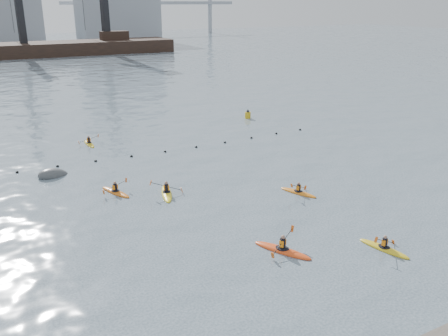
{
  "coord_description": "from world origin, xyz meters",
  "views": [
    {
      "loc": [
        -13.26,
        -15.0,
        12.44
      ],
      "look_at": [
        -0.23,
        9.13,
        2.8
      ],
      "focal_mm": 38.0,
      "sensor_mm": 36.0,
      "label": 1
    }
  ],
  "objects_px": {
    "kayaker_0": "(282,250)",
    "kayaker_2": "(116,192)",
    "kayaker_1": "(384,248)",
    "kayaker_4": "(298,192)",
    "nav_buoy": "(248,115)",
    "mooring_buoy": "(53,176)",
    "kayaker_3": "(167,193)",
    "kayaker_5": "(89,143)"
  },
  "relations": [
    {
      "from": "kayaker_0",
      "to": "kayaker_2",
      "type": "xyz_separation_m",
      "value": [
        -5.44,
        12.15,
        -0.01
      ]
    },
    {
      "from": "kayaker_1",
      "to": "kayaker_0",
      "type": "bearing_deg",
      "value": 140.24
    },
    {
      "from": "kayaker_4",
      "to": "nav_buoy",
      "type": "bearing_deg",
      "value": -133.37
    },
    {
      "from": "kayaker_1",
      "to": "mooring_buoy",
      "type": "bearing_deg",
      "value": 110.37
    },
    {
      "from": "kayaker_1",
      "to": "kayaker_3",
      "type": "height_order",
      "value": "kayaker_3"
    },
    {
      "from": "kayaker_0",
      "to": "nav_buoy",
      "type": "xyz_separation_m",
      "value": [
        14.04,
        26.83,
        0.26
      ]
    },
    {
      "from": "kayaker_2",
      "to": "mooring_buoy",
      "type": "bearing_deg",
      "value": 99.61
    },
    {
      "from": "kayaker_1",
      "to": "kayaker_5",
      "type": "xyz_separation_m",
      "value": [
        -9.11,
        27.31,
        -0.0
      ]
    },
    {
      "from": "kayaker_5",
      "to": "kayaker_1",
      "type": "bearing_deg",
      "value": -72.71
    },
    {
      "from": "kayaker_0",
      "to": "kayaker_5",
      "type": "relative_size",
      "value": 1.15
    },
    {
      "from": "kayaker_1",
      "to": "kayaker_2",
      "type": "relative_size",
      "value": 1.0
    },
    {
      "from": "kayaker_1",
      "to": "nav_buoy",
      "type": "bearing_deg",
      "value": 59.09
    },
    {
      "from": "kayaker_1",
      "to": "kayaker_3",
      "type": "relative_size",
      "value": 0.9
    },
    {
      "from": "kayaker_3",
      "to": "kayaker_4",
      "type": "height_order",
      "value": "kayaker_3"
    },
    {
      "from": "kayaker_0",
      "to": "kayaker_3",
      "type": "relative_size",
      "value": 0.99
    },
    {
      "from": "nav_buoy",
      "to": "kayaker_5",
      "type": "bearing_deg",
      "value": -174.0
    },
    {
      "from": "kayaker_0",
      "to": "kayaker_1",
      "type": "height_order",
      "value": "same"
    },
    {
      "from": "kayaker_4",
      "to": "kayaker_5",
      "type": "bearing_deg",
      "value": -83.57
    },
    {
      "from": "kayaker_4",
      "to": "nav_buoy",
      "type": "xyz_separation_m",
      "value": [
        8.43,
        20.72,
        0.27
      ]
    },
    {
      "from": "kayaker_0",
      "to": "kayaker_2",
      "type": "distance_m",
      "value": 13.31
    },
    {
      "from": "kayaker_1",
      "to": "kayaker_3",
      "type": "distance_m",
      "value": 14.63
    },
    {
      "from": "nav_buoy",
      "to": "kayaker_4",
      "type": "bearing_deg",
      "value": -112.14
    },
    {
      "from": "kayaker_3",
      "to": "kayaker_4",
      "type": "distance_m",
      "value": 9.05
    },
    {
      "from": "kayaker_1",
      "to": "kayaker_2",
      "type": "bearing_deg",
      "value": 111.83
    },
    {
      "from": "kayaker_1",
      "to": "kayaker_4",
      "type": "relative_size",
      "value": 1.05
    },
    {
      "from": "kayaker_3",
      "to": "nav_buoy",
      "type": "height_order",
      "value": "kayaker_3"
    },
    {
      "from": "kayaker_4",
      "to": "kayaker_5",
      "type": "height_order",
      "value": "kayaker_4"
    },
    {
      "from": "kayaker_0",
      "to": "kayaker_1",
      "type": "xyz_separation_m",
      "value": [
        4.87,
        -2.4,
        -0.01
      ]
    },
    {
      "from": "kayaker_5",
      "to": "nav_buoy",
      "type": "xyz_separation_m",
      "value": [
        18.28,
        1.92,
        0.27
      ]
    },
    {
      "from": "kayaker_4",
      "to": "nav_buoy",
      "type": "relative_size",
      "value": 2.41
    },
    {
      "from": "kayaker_1",
      "to": "kayaker_2",
      "type": "xyz_separation_m",
      "value": [
        -10.31,
        14.55,
        0.0
      ]
    },
    {
      "from": "kayaker_4",
      "to": "kayaker_5",
      "type": "distance_m",
      "value": 21.22
    },
    {
      "from": "kayaker_2",
      "to": "kayaker_4",
      "type": "height_order",
      "value": "kayaker_4"
    },
    {
      "from": "kayaker_1",
      "to": "kayaker_5",
      "type": "relative_size",
      "value": 1.05
    },
    {
      "from": "kayaker_5",
      "to": "kayaker_2",
      "type": "bearing_deg",
      "value": -96.54
    },
    {
      "from": "nav_buoy",
      "to": "kayaker_3",
      "type": "bearing_deg",
      "value": -134.85
    },
    {
      "from": "kayaker_3",
      "to": "mooring_buoy",
      "type": "distance_m",
      "value": 9.68
    },
    {
      "from": "kayaker_2",
      "to": "nav_buoy",
      "type": "bearing_deg",
      "value": 16.82
    },
    {
      "from": "kayaker_3",
      "to": "kayaker_5",
      "type": "distance_m",
      "value": 14.74
    },
    {
      "from": "kayaker_2",
      "to": "nav_buoy",
      "type": "distance_m",
      "value": 24.39
    },
    {
      "from": "mooring_buoy",
      "to": "kayaker_0",
      "type": "bearing_deg",
      "value": -64.03
    },
    {
      "from": "kayaker_2",
      "to": "kayaker_3",
      "type": "relative_size",
      "value": 0.9
    }
  ]
}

